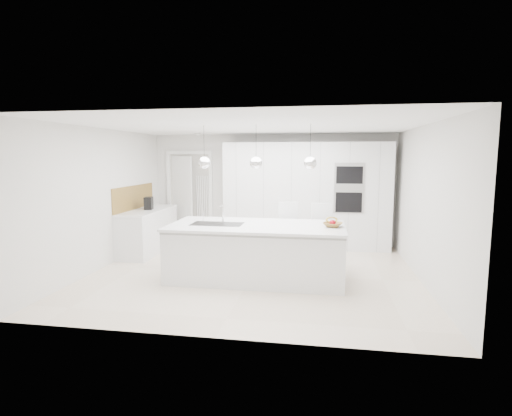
% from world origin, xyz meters
% --- Properties ---
extents(floor, '(5.50, 5.50, 0.00)m').
position_xyz_m(floor, '(0.00, 0.00, 0.00)').
color(floor, beige).
rests_on(floor, ground).
extents(wall_back, '(5.50, 0.00, 5.50)m').
position_xyz_m(wall_back, '(0.00, 2.50, 1.25)').
color(wall_back, silver).
rests_on(wall_back, ground).
extents(wall_left, '(0.00, 5.00, 5.00)m').
position_xyz_m(wall_left, '(-2.75, 0.00, 1.25)').
color(wall_left, silver).
rests_on(wall_left, ground).
extents(ceiling, '(5.50, 5.50, 0.00)m').
position_xyz_m(ceiling, '(0.00, 0.00, 2.50)').
color(ceiling, white).
rests_on(ceiling, wall_back).
extents(tall_cabinets, '(3.60, 0.60, 2.30)m').
position_xyz_m(tall_cabinets, '(0.80, 2.20, 1.15)').
color(tall_cabinets, white).
rests_on(tall_cabinets, floor).
extents(oven_stack, '(0.62, 0.04, 1.05)m').
position_xyz_m(oven_stack, '(1.70, 1.89, 1.35)').
color(oven_stack, '#A5A5A8').
rests_on(oven_stack, tall_cabinets).
extents(doorway_frame, '(1.11, 0.08, 2.13)m').
position_xyz_m(doorway_frame, '(-1.95, 2.47, 1.02)').
color(doorway_frame, white).
rests_on(doorway_frame, floor).
extents(hallway_door, '(0.76, 0.38, 2.00)m').
position_xyz_m(hallway_door, '(-2.20, 2.42, 1.00)').
color(hallway_door, white).
rests_on(hallway_door, floor).
extents(radiator, '(0.32, 0.04, 1.40)m').
position_xyz_m(radiator, '(-1.63, 2.46, 0.85)').
color(radiator, white).
rests_on(radiator, floor).
extents(left_base_cabinets, '(0.60, 1.80, 0.86)m').
position_xyz_m(left_base_cabinets, '(-2.45, 1.20, 0.43)').
color(left_base_cabinets, white).
rests_on(left_base_cabinets, floor).
extents(left_worktop, '(0.62, 1.82, 0.04)m').
position_xyz_m(left_worktop, '(-2.45, 1.20, 0.88)').
color(left_worktop, white).
rests_on(left_worktop, left_base_cabinets).
extents(oak_backsplash, '(0.02, 1.80, 0.50)m').
position_xyz_m(oak_backsplash, '(-2.74, 1.20, 1.15)').
color(oak_backsplash, olive).
rests_on(oak_backsplash, wall_left).
extents(island_base, '(2.80, 1.20, 0.86)m').
position_xyz_m(island_base, '(0.10, -0.30, 0.43)').
color(island_base, white).
rests_on(island_base, floor).
extents(island_worktop, '(2.84, 1.40, 0.04)m').
position_xyz_m(island_worktop, '(0.10, -0.25, 0.88)').
color(island_worktop, white).
rests_on(island_worktop, island_base).
extents(island_sink, '(0.84, 0.44, 0.18)m').
position_xyz_m(island_sink, '(-0.55, -0.30, 0.82)').
color(island_sink, '#3F3F42').
rests_on(island_sink, island_worktop).
extents(island_tap, '(0.02, 0.02, 0.30)m').
position_xyz_m(island_tap, '(-0.50, -0.10, 1.05)').
color(island_tap, white).
rests_on(island_tap, island_worktop).
extents(pendant_left, '(0.20, 0.20, 0.20)m').
position_xyz_m(pendant_left, '(-0.75, -0.30, 1.90)').
color(pendant_left, white).
rests_on(pendant_left, ceiling).
extents(pendant_mid, '(0.20, 0.20, 0.20)m').
position_xyz_m(pendant_mid, '(0.10, -0.30, 1.90)').
color(pendant_mid, white).
rests_on(pendant_mid, ceiling).
extents(pendant_right, '(0.20, 0.20, 0.20)m').
position_xyz_m(pendant_right, '(0.95, -0.30, 1.90)').
color(pendant_right, white).
rests_on(pendant_right, ceiling).
extents(fruit_bowl, '(0.38, 0.38, 0.07)m').
position_xyz_m(fruit_bowl, '(1.32, -0.27, 0.94)').
color(fruit_bowl, olive).
rests_on(fruit_bowl, island_worktop).
extents(espresso_machine, '(0.21, 0.27, 0.26)m').
position_xyz_m(espresso_machine, '(-2.43, 1.23, 1.03)').
color(espresso_machine, black).
rests_on(espresso_machine, left_worktop).
extents(bar_stool_left, '(0.51, 0.62, 1.17)m').
position_xyz_m(bar_stool_left, '(0.53, 0.51, 0.58)').
color(bar_stool_left, white).
rests_on(bar_stool_left, floor).
extents(bar_stool_right, '(0.47, 0.59, 1.16)m').
position_xyz_m(bar_stool_right, '(1.14, 0.50, 0.58)').
color(bar_stool_right, white).
rests_on(bar_stool_right, floor).
extents(apple_a, '(0.07, 0.07, 0.07)m').
position_xyz_m(apple_a, '(1.31, -0.23, 0.97)').
color(apple_a, '#9E0211').
rests_on(apple_a, fruit_bowl).
extents(apple_b, '(0.09, 0.09, 0.09)m').
position_xyz_m(apple_b, '(1.31, -0.33, 0.97)').
color(apple_b, '#9E0211').
rests_on(apple_b, fruit_bowl).
extents(apple_c, '(0.08, 0.08, 0.08)m').
position_xyz_m(apple_c, '(1.33, -0.25, 0.97)').
color(apple_c, '#9E0211').
rests_on(apple_c, fruit_bowl).
extents(banana_bunch, '(0.22, 0.16, 0.20)m').
position_xyz_m(banana_bunch, '(1.30, -0.25, 1.01)').
color(banana_bunch, gold).
rests_on(banana_bunch, fruit_bowl).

